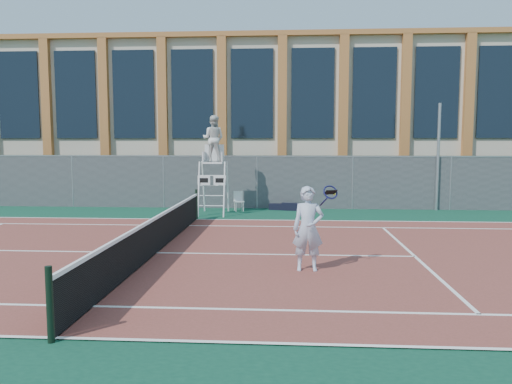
# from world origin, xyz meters

# --- Properties ---
(ground) EXTENTS (120.00, 120.00, 0.00)m
(ground) POSITION_xyz_m (0.00, 0.00, 0.00)
(ground) COLOR #233814
(apron) EXTENTS (36.00, 20.00, 0.01)m
(apron) POSITION_xyz_m (0.00, 1.00, 0.01)
(apron) COLOR #0D3B29
(apron) RESTS_ON ground
(tennis_court) EXTENTS (23.77, 10.97, 0.02)m
(tennis_court) POSITION_xyz_m (0.00, 0.00, 0.02)
(tennis_court) COLOR brown
(tennis_court) RESTS_ON apron
(tennis_net) EXTENTS (0.10, 11.30, 1.10)m
(tennis_net) POSITION_xyz_m (0.00, 0.00, 0.54)
(tennis_net) COLOR black
(tennis_net) RESTS_ON ground
(fence) EXTENTS (40.00, 0.06, 2.20)m
(fence) POSITION_xyz_m (0.00, 8.80, 1.10)
(fence) COLOR #595E60
(fence) RESTS_ON ground
(hedge) EXTENTS (40.00, 1.40, 2.20)m
(hedge) POSITION_xyz_m (0.00, 10.00, 1.10)
(hedge) COLOR black
(hedge) RESTS_ON ground
(building) EXTENTS (45.00, 10.60, 8.22)m
(building) POSITION_xyz_m (0.00, 17.95, 4.15)
(building) COLOR beige
(building) RESTS_ON ground
(steel_pole) EXTENTS (0.12, 0.12, 4.38)m
(steel_pole) POSITION_xyz_m (9.43, 8.70, 2.19)
(steel_pole) COLOR #9EA0A5
(steel_pole) RESTS_ON ground
(umpire_chair) EXTENTS (1.08, 1.66, 3.87)m
(umpire_chair) POSITION_xyz_m (0.42, 7.05, 2.83)
(umpire_chair) COLOR white
(umpire_chair) RESTS_ON ground
(plastic_chair) EXTENTS (0.47, 0.47, 0.80)m
(plastic_chair) POSITION_xyz_m (1.29, 8.00, 0.48)
(plastic_chair) COLOR silver
(plastic_chair) RESTS_ON apron
(sports_bag_near) EXTENTS (0.75, 0.41, 0.31)m
(sports_bag_near) POSITION_xyz_m (3.42, 8.23, 0.16)
(sports_bag_near) COLOR black
(sports_bag_near) RESTS_ON apron
(sports_bag_far) EXTENTS (0.67, 0.38, 0.25)m
(sports_bag_far) POSITION_xyz_m (2.85, 8.36, 0.14)
(sports_bag_far) COLOR black
(sports_bag_far) RESTS_ON apron
(tennis_player) EXTENTS (1.02, 0.68, 1.84)m
(tennis_player) POSITION_xyz_m (3.74, -1.47, 0.95)
(tennis_player) COLOR #B2BCD6
(tennis_player) RESTS_ON tennis_court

